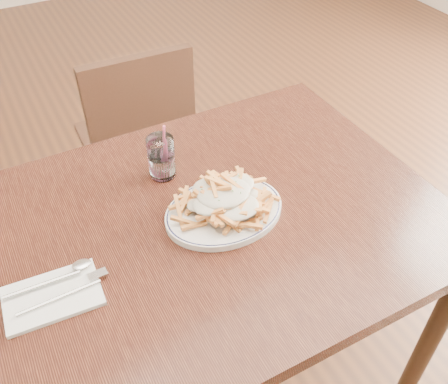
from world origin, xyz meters
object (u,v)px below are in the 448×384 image
fries_plate (224,211)px  loaded_fries (224,197)px  table (185,249)px  chair_far (138,134)px  water_glass (162,159)px

fries_plate → loaded_fries: loaded_fries is taller
table → chair_far: 0.81m
loaded_fries → water_glass: water_glass is taller
chair_far → fries_plate: size_ratio=2.39×
table → water_glass: bearing=80.7°
water_glass → fries_plate: bearing=-71.4°
water_glass → loaded_fries: bearing=-71.4°
table → loaded_fries: (0.10, -0.01, 0.13)m
table → fries_plate: bearing=-5.6°
fries_plate → water_glass: 0.21m
loaded_fries → water_glass: 0.21m
chair_far → loaded_fries: size_ratio=3.07×
fries_plate → loaded_fries: size_ratio=1.28×
chair_far → loaded_fries: loaded_fries is taller
table → chair_far: (0.15, 0.77, -0.20)m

